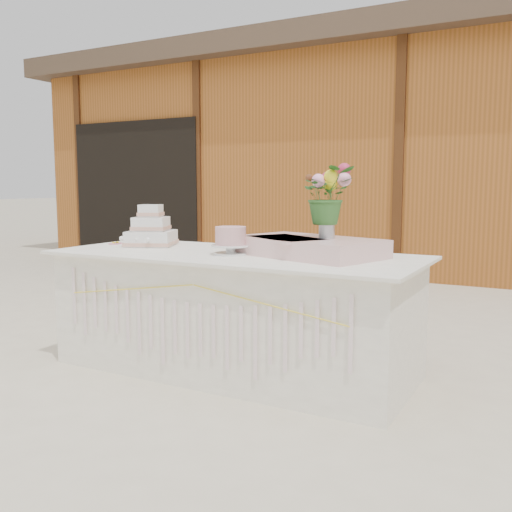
# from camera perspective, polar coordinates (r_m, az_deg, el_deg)

# --- Properties ---
(ground) EXTENTS (80.00, 80.00, 0.00)m
(ground) POSITION_cam_1_polar(r_m,az_deg,el_deg) (3.82, -2.20, -11.28)
(ground) COLOR beige
(ground) RESTS_ON ground
(barn) EXTENTS (12.60, 4.60, 3.30)m
(barn) POSITION_cam_1_polar(r_m,az_deg,el_deg) (9.31, 17.22, 9.72)
(barn) COLOR #93501E
(barn) RESTS_ON ground
(cake_table) EXTENTS (2.40, 1.00, 0.77)m
(cake_table) POSITION_cam_1_polar(r_m,az_deg,el_deg) (3.71, -2.26, -5.62)
(cake_table) COLOR white
(cake_table) RESTS_ON ground
(wedding_cake) EXTENTS (0.43, 0.43, 0.30)m
(wedding_cake) POSITION_cam_1_polar(r_m,az_deg,el_deg) (4.16, -10.44, 2.39)
(wedding_cake) COLOR white
(wedding_cake) RESTS_ON cake_table
(pink_cake_stand) EXTENTS (0.24, 0.24, 0.18)m
(pink_cake_stand) POSITION_cam_1_polar(r_m,az_deg,el_deg) (3.57, -2.55, 1.71)
(pink_cake_stand) COLOR white
(pink_cake_stand) RESTS_ON cake_table
(satin_runner) EXTENTS (1.00, 0.75, 0.11)m
(satin_runner) POSITION_cam_1_polar(r_m,az_deg,el_deg) (3.53, 5.22, 0.91)
(satin_runner) COLOR beige
(satin_runner) RESTS_ON cake_table
(flower_vase) EXTENTS (0.10, 0.10, 0.13)m
(flower_vase) POSITION_cam_1_polar(r_m,az_deg,el_deg) (3.51, 7.10, 2.87)
(flower_vase) COLOR silver
(flower_vase) RESTS_ON satin_runner
(bouquet) EXTENTS (0.42, 0.42, 0.35)m
(bouquet) POSITION_cam_1_polar(r_m,az_deg,el_deg) (3.50, 7.16, 6.86)
(bouquet) COLOR #2F6227
(bouquet) RESTS_ON flower_vase
(loose_flowers) EXTENTS (0.28, 0.41, 0.02)m
(loose_flowers) POSITION_cam_1_polar(r_m,az_deg,el_deg) (4.34, -13.66, 1.30)
(loose_flowers) COLOR pink
(loose_flowers) RESTS_ON cake_table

